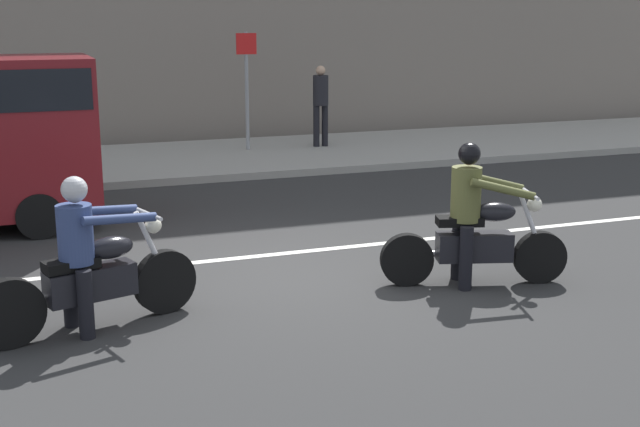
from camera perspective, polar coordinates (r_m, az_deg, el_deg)
ground_plane at (r=10.12m, az=-1.88°, el=-4.15°), size 80.00×80.00×0.00m
sidewalk_slab at (r=17.68m, az=-10.16°, el=3.49°), size 40.00×4.40×0.14m
lane_marking_stripe at (r=10.79m, az=-6.44°, el=-3.09°), size 18.00×0.14×0.01m
motorcycle_with_rider_olive at (r=9.77m, az=10.32°, el=-0.94°), size 2.10×0.88×1.65m
motorcycle_with_rider_denim_blue at (r=8.54m, az=-15.32°, el=-3.53°), size 2.20×0.90×1.55m
street_sign_post at (r=18.36m, az=-4.96°, el=9.02°), size 0.44×0.08×2.51m
pedestrian_bystander at (r=18.78m, az=0.04°, el=7.69°), size 0.34×0.34×1.78m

